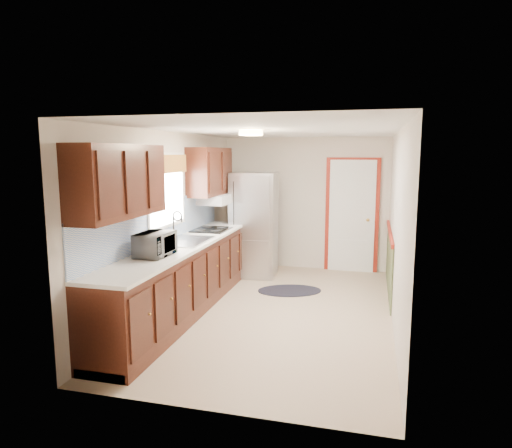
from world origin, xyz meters
The scene contains 8 objects.
room_shell centered at (0.00, 0.00, 1.20)m, with size 3.20×5.20×2.52m.
kitchen_run centered at (-1.24, -0.29, 0.81)m, with size 0.63×4.00×2.20m.
back_wall_trim centered at (0.99, 2.21, 0.89)m, with size 1.12×2.30×2.08m.
ceiling_fixture centered at (-0.30, -0.20, 2.36)m, with size 0.30×0.30×0.06m, color #FFD88C.
microwave centered at (-1.20, -1.10, 1.11)m, with size 0.49×0.27×0.33m, color white.
refrigerator centered at (-0.77, 1.75, 0.90)m, with size 0.80×0.78×1.79m.
rug centered at (0.00, 0.96, 0.01)m, with size 0.98×0.63×0.01m, color black.
cooktop centered at (-1.19, 0.75, 0.95)m, with size 0.50×0.60×0.02m, color black.
Camera 1 is at (1.20, -5.78, 2.10)m, focal length 32.00 mm.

